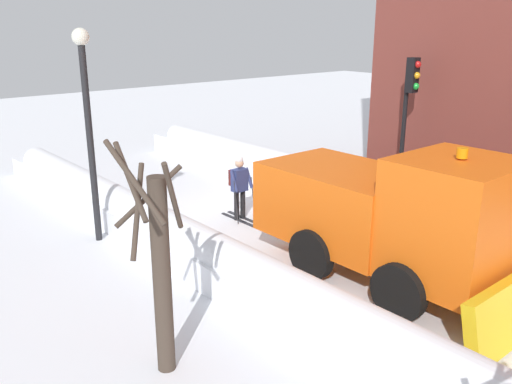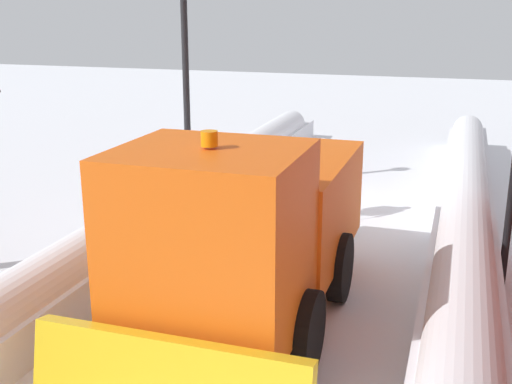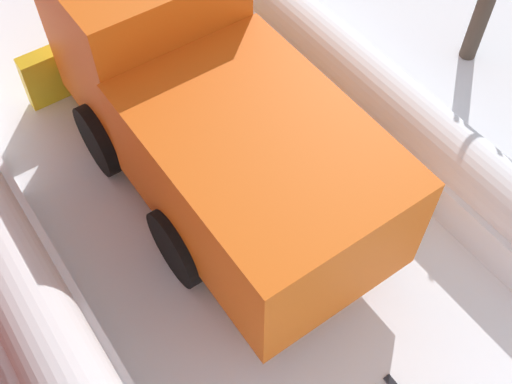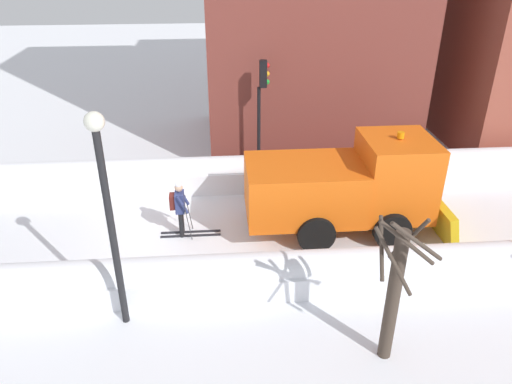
% 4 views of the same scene
% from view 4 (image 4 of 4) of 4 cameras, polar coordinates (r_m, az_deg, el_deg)
% --- Properties ---
extents(ground_plane, '(80.00, 80.00, 0.00)m').
position_cam_4_polar(ground_plane, '(17.04, 23.91, -3.05)').
color(ground_plane, white).
extents(snowbank_left, '(1.10, 36.00, 1.21)m').
position_cam_4_polar(snowbank_left, '(19.06, 20.50, 2.80)').
color(snowbank_left, white).
rests_on(snowbank_left, ground).
extents(plow_truck, '(3.20, 5.98, 3.12)m').
position_cam_4_polar(plow_truck, '(14.74, 10.67, 0.77)').
color(plow_truck, orange).
rests_on(plow_truck, ground).
extents(skier, '(0.62, 1.80, 1.81)m').
position_cam_4_polar(skier, '(14.54, -8.85, -1.59)').
color(skier, black).
rests_on(skier, ground).
extents(traffic_light_pole, '(0.28, 0.42, 4.37)m').
position_cam_4_polar(traffic_light_pole, '(17.09, 0.69, 10.81)').
color(traffic_light_pole, black).
rests_on(traffic_light_pole, ground).
extents(street_lamp, '(0.40, 0.40, 5.12)m').
position_cam_4_polar(street_lamp, '(10.47, -16.98, -0.81)').
color(street_lamp, black).
rests_on(street_lamp, ground).
extents(bare_tree_near, '(1.15, 1.32, 3.69)m').
position_cam_4_polar(bare_tree_near, '(10.31, 15.79, -10.92)').
color(bare_tree_near, '#41352B').
rests_on(bare_tree_near, ground).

